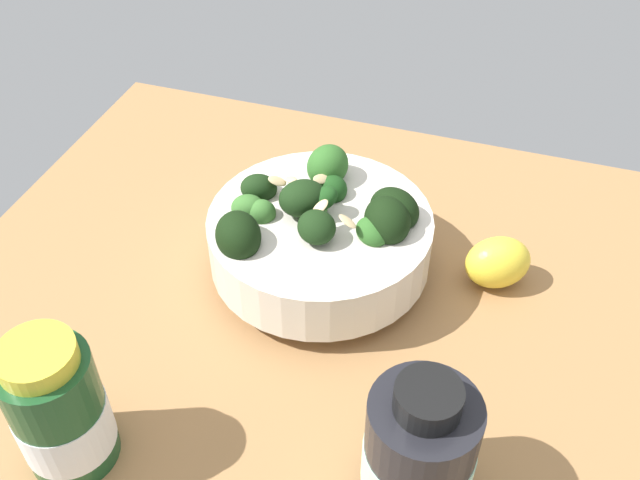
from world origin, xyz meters
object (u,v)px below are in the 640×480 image
(lemon_wedge, at_px, (498,262))
(bottle_short, at_px, (60,412))
(bottle_tall, at_px, (419,453))
(bowl_of_broccoli, at_px, (320,234))

(lemon_wedge, bearing_deg, bottle_short, 45.42)
(lemon_wedge, distance_m, bottle_short, 0.39)
(bottle_tall, bearing_deg, lemon_wedge, -96.44)
(bowl_of_broccoli, distance_m, lemon_wedge, 0.17)
(bottle_short, bearing_deg, lemon_wedge, -134.58)
(lemon_wedge, relative_size, bottle_short, 0.50)
(bowl_of_broccoli, relative_size, bottle_tall, 1.67)
(lemon_wedge, relative_size, bottle_tall, 0.50)
(bowl_of_broccoli, height_order, bottle_tall, bottle_tall)
(lemon_wedge, bearing_deg, bottle_tall, 83.56)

